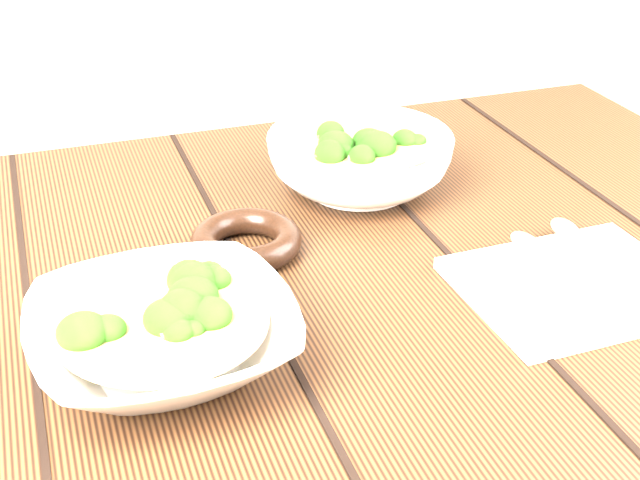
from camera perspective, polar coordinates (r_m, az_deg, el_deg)
table at (r=0.91m, az=-2.77°, el=-9.29°), size 1.20×0.80×0.75m
soup_bowl_front at (r=0.73m, az=-9.98°, el=-5.97°), size 0.22×0.22×0.06m
soup_bowl_back at (r=1.00m, az=2.56°, el=5.13°), size 0.25×0.25×0.08m
trivet at (r=0.88m, az=-4.73°, el=-0.03°), size 0.13×0.13×0.03m
napkin at (r=0.86m, az=16.01°, el=-2.84°), size 0.21×0.17×0.01m
spoon_left at (r=0.87m, az=14.04°, el=-1.19°), size 0.03×0.17×0.01m
spoon_right at (r=0.91m, az=16.11°, el=-0.28°), size 0.06×0.17×0.01m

